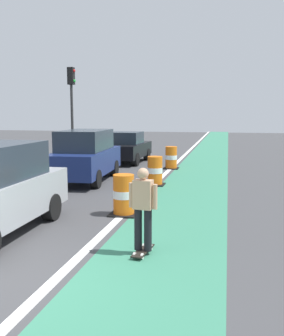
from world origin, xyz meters
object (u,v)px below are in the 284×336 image
(parked_sedan_third, at_px, (127,148))
(traffic_barrel_back, at_px, (171,158))
(traffic_barrel_mid, at_px, (155,171))
(traffic_light_corner, at_px, (72,98))
(skateboarder_on_lane, at_px, (143,208))
(traffic_barrel_front, at_px, (124,195))
(parked_suv_second, at_px, (86,155))

(parked_sedan_third, xyz_separation_m, traffic_barrel_back, (2.71, -1.75, -0.30))
(parked_sedan_third, distance_m, traffic_barrel_mid, 6.77)
(traffic_barrel_mid, distance_m, traffic_light_corner, 8.27)
(skateboarder_on_lane, xyz_separation_m, traffic_barrel_back, (-1.14, 11.61, -0.38))
(traffic_barrel_back, bearing_deg, traffic_barrel_front, -89.97)
(traffic_barrel_front, distance_m, traffic_barrel_mid, 4.43)
(traffic_light_corner, bearing_deg, traffic_barrel_back, -9.67)
(parked_suv_second, distance_m, traffic_barrel_front, 5.53)
(parked_sedan_third, bearing_deg, traffic_barrel_front, -75.66)
(traffic_barrel_mid, distance_m, traffic_barrel_back, 4.44)
(traffic_barrel_front, relative_size, traffic_light_corner, 0.21)
(parked_sedan_third, distance_m, traffic_barrel_front, 10.96)
(parked_sedan_third, height_order, traffic_barrel_front, parked_sedan_third)
(skateboarder_on_lane, relative_size, traffic_light_corner, 0.33)
(skateboarder_on_lane, bearing_deg, traffic_light_corner, 117.92)
(skateboarder_on_lane, distance_m, traffic_light_corner, 14.43)
(parked_suv_second, bearing_deg, traffic_barrel_front, -58.78)
(traffic_light_corner, bearing_deg, skateboarder_on_lane, -62.08)
(parked_sedan_third, bearing_deg, parked_suv_second, -91.37)
(traffic_barrel_back, height_order, traffic_light_corner, traffic_light_corner)
(traffic_barrel_mid, bearing_deg, traffic_light_corner, 135.85)
(traffic_barrel_mid, relative_size, traffic_light_corner, 0.21)
(traffic_barrel_mid, bearing_deg, parked_sedan_third, 113.85)
(traffic_barrel_front, distance_m, traffic_barrel_back, 8.87)
(parked_sedan_third, xyz_separation_m, traffic_barrel_front, (2.71, -10.61, -0.30))
(parked_suv_second, xyz_separation_m, traffic_barrel_front, (2.86, -4.71, -0.50))
(traffic_light_corner, bearing_deg, parked_suv_second, -62.41)
(skateboarder_on_lane, xyz_separation_m, traffic_light_corner, (-6.65, 12.54, 2.59))
(skateboarder_on_lane, distance_m, traffic_barrel_mid, 7.27)
(skateboarder_on_lane, bearing_deg, parked_suv_second, 118.15)
(traffic_barrel_mid, height_order, traffic_barrel_back, same)
(traffic_barrel_back, xyz_separation_m, traffic_light_corner, (-5.51, 0.94, 2.97))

